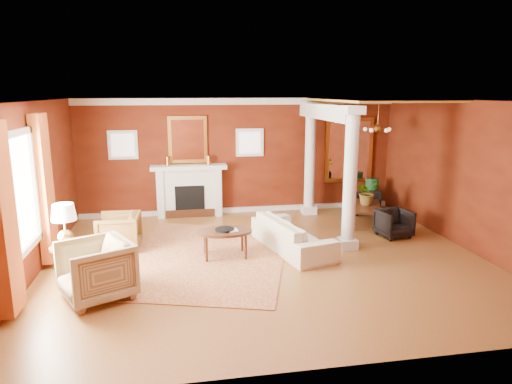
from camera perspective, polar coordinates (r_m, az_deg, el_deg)
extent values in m
plane|color=brown|center=(8.61, 1.34, -8.35)|extent=(8.00, 8.00, 0.00)
cube|color=#63210D|center=(11.62, -2.03, 4.48)|extent=(8.00, 0.04, 2.90)
cube|color=#63210D|center=(4.94, 9.48, -6.72)|extent=(8.00, 0.04, 2.90)
cube|color=#63210D|center=(8.41, -26.42, 0.10)|extent=(0.04, 7.00, 2.90)
cube|color=#63210D|center=(9.81, 24.96, 1.84)|extent=(0.04, 7.00, 2.90)
cube|color=white|center=(8.05, 1.44, 11.32)|extent=(8.00, 7.00, 0.04)
cube|color=silver|center=(11.49, -8.31, -0.03)|extent=(1.60, 0.34, 1.20)
cube|color=black|center=(11.35, -8.26, -0.96)|extent=(0.72, 0.03, 0.70)
cube|color=black|center=(11.44, -8.20, -2.67)|extent=(1.20, 0.05, 0.20)
cube|color=silver|center=(11.33, -8.41, 3.08)|extent=(1.85, 0.42, 0.10)
cube|color=silver|center=(11.47, -11.80, -0.20)|extent=(0.16, 0.40, 1.20)
cube|color=silver|center=(11.50, -4.82, 0.07)|extent=(0.16, 0.40, 1.20)
cube|color=gold|center=(11.42, -8.54, 6.49)|extent=(0.95, 0.06, 1.15)
cube|color=white|center=(11.38, -8.53, 6.47)|extent=(0.78, 0.02, 0.98)
cube|color=silver|center=(11.50, -16.30, 5.67)|extent=(0.70, 0.06, 0.70)
cube|color=white|center=(11.47, -16.32, 5.65)|extent=(0.54, 0.02, 0.54)
cube|color=silver|center=(11.58, -0.79, 6.21)|extent=(0.70, 0.06, 0.70)
cube|color=white|center=(11.55, -0.77, 6.19)|extent=(0.54, 0.02, 0.54)
cube|color=white|center=(7.82, -27.58, -0.10)|extent=(0.03, 1.30, 1.70)
cube|color=silver|center=(7.16, -28.95, -1.29)|extent=(0.08, 0.10, 1.90)
cube|color=silver|center=(8.47, -25.98, 0.92)|extent=(0.08, 0.10, 1.90)
cube|color=#A5451C|center=(6.90, -29.05, -3.07)|extent=(0.18, 0.55, 2.60)
cube|color=#A5451C|center=(8.76, -24.93, 0.36)|extent=(0.18, 0.55, 2.60)
cube|color=silver|center=(9.31, 11.34, -6.32)|extent=(0.34, 0.34, 0.20)
cylinder|color=silver|center=(8.98, 11.71, 1.87)|extent=(0.26, 0.26, 2.50)
cube|color=silver|center=(8.84, 12.07, 9.99)|extent=(0.36, 0.36, 0.16)
cube|color=silver|center=(11.76, 6.60, -2.20)|extent=(0.34, 0.34, 0.20)
cylinder|color=silver|center=(11.49, 6.77, 4.32)|extent=(0.26, 0.26, 2.50)
cube|color=silver|center=(11.39, 6.93, 10.66)|extent=(0.36, 0.36, 0.16)
cube|color=silver|center=(10.34, 8.70, 9.88)|extent=(0.30, 3.20, 0.32)
cube|color=gold|center=(10.62, 15.01, 11.02)|extent=(2.30, 3.40, 0.04)
cube|color=gold|center=(12.30, 11.54, 5.16)|extent=(1.30, 0.06, 1.70)
cube|color=white|center=(12.27, 11.60, 5.14)|extent=(1.10, 0.02, 1.50)
cylinder|color=#AD7B36|center=(10.70, 15.06, 9.44)|extent=(0.02, 0.02, 0.65)
sphere|color=#AD7B36|center=(10.72, 14.96, 7.71)|extent=(0.20, 0.20, 0.20)
sphere|color=white|center=(10.84, 16.31, 7.52)|extent=(0.09, 0.09, 0.09)
sphere|color=white|center=(10.99, 14.78, 7.67)|extent=(0.09, 0.09, 0.09)
sphere|color=white|center=(10.77, 13.48, 7.65)|extent=(0.09, 0.09, 0.09)
sphere|color=white|center=(10.47, 14.19, 7.49)|extent=(0.09, 0.09, 0.09)
sphere|color=white|center=(10.51, 15.99, 7.40)|extent=(0.09, 0.09, 0.09)
cube|color=silver|center=(11.47, -2.06, 11.25)|extent=(8.00, 0.08, 0.16)
cube|color=silver|center=(11.85, -1.95, -2.21)|extent=(8.00, 0.08, 0.12)
cube|color=maroon|center=(8.77, -6.65, -7.99)|extent=(4.07, 4.75, 0.02)
imported|color=beige|center=(8.99, 4.60, -4.64)|extent=(1.12, 2.25, 0.84)
imported|color=black|center=(9.37, -16.79, -4.58)|extent=(0.77, 0.81, 0.80)
imported|color=tan|center=(7.29, -19.40, -8.89)|extent=(1.23, 1.26, 0.98)
cylinder|color=black|center=(8.57, -3.93, -4.97)|extent=(1.03, 1.03, 0.05)
cylinder|color=black|center=(8.41, -6.21, -7.25)|extent=(0.05, 0.05, 0.47)
cylinder|color=black|center=(8.48, -1.29, -7.00)|extent=(0.05, 0.05, 0.47)
cylinder|color=black|center=(8.84, -6.42, -6.26)|extent=(0.05, 0.05, 0.47)
cylinder|color=black|center=(8.91, -1.74, -6.04)|extent=(0.05, 0.05, 0.47)
imported|color=black|center=(8.49, -3.51, -4.10)|extent=(0.18, 0.03, 0.24)
cylinder|color=black|center=(8.19, -22.23, -10.29)|extent=(0.39, 0.39, 0.04)
cylinder|color=black|center=(8.09, -22.40, -8.45)|extent=(0.10, 0.10, 0.60)
cylinder|color=black|center=(8.00, -22.58, -6.44)|extent=(0.53, 0.53, 0.04)
sphere|color=#AD7B36|center=(7.94, -22.68, -5.23)|extent=(0.25, 0.25, 0.25)
cylinder|color=#AD7B36|center=(7.90, -22.79, -4.00)|extent=(0.03, 0.03, 0.27)
cone|color=white|center=(7.83, -22.93, -2.33)|extent=(0.39, 0.39, 0.27)
imported|color=black|center=(10.90, 13.39, -2.12)|extent=(0.95, 1.44, 0.76)
imported|color=black|center=(10.21, 16.89, -3.62)|extent=(0.73, 0.70, 0.65)
imported|color=black|center=(12.01, 13.23, -0.91)|extent=(0.69, 0.65, 0.70)
sphere|color=#154121|center=(12.22, 14.16, -1.58)|extent=(0.37, 0.37, 0.37)
cylinder|color=#154121|center=(12.16, 14.22, -0.37)|extent=(0.33, 0.33, 0.88)
imported|color=#26591E|center=(10.83, 13.78, 1.09)|extent=(0.72, 0.76, 0.46)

